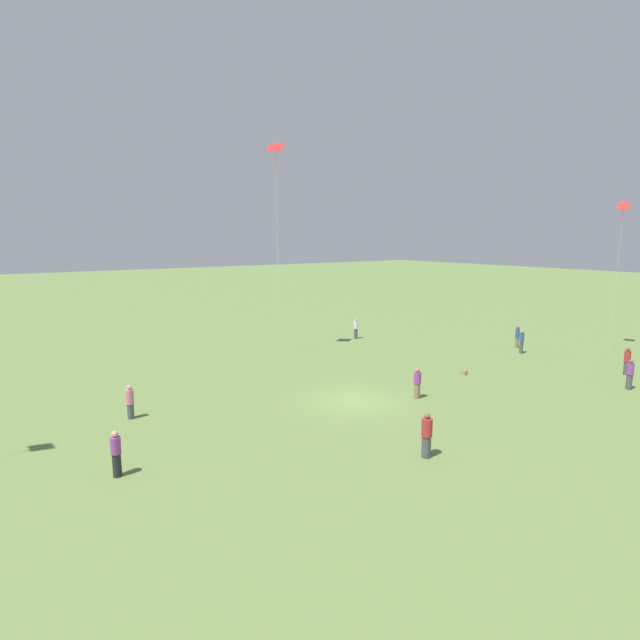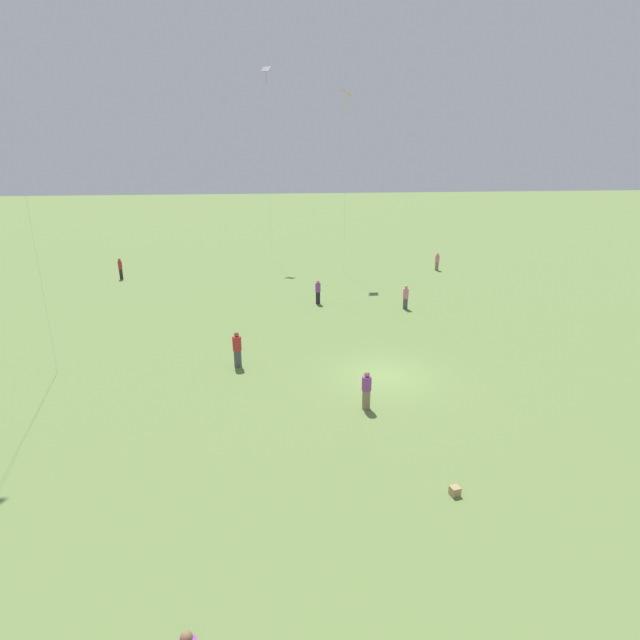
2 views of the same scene
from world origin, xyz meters
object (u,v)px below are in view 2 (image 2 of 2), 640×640
Objects in this scene: person_9 at (406,297)px; kite_1 at (266,83)px; person_5 at (120,269)px; picnic_bag_0 at (455,491)px; person_7 at (237,350)px; kite_5 at (346,103)px; person_1 at (366,390)px; person_2 at (437,262)px; person_3 at (318,292)px.

kite_1 is at bearing 92.24° from person_9.
person_5 is 36.10m from picnic_bag_0.
kite_5 is (19.83, -8.89, 13.38)m from person_7.
kite_5 is 44.39× the size of picnic_bag_0.
person_5 is 21.64m from kite_1.
person_5 reaches higher than person_1.
person_2 is at bearing -29.94° from kite_5.
kite_5 is (9.16, -3.47, 13.41)m from person_3.
kite_5 is at bearing -39.74° from person_3.
person_2 is 13.19m from person_9.
kite_5 is at bearing 20.93° from kite_1.
person_5 is at bearing -1.32° from person_1.
kite_1 is 41.98m from picnic_bag_0.
person_7 is (-20.33, -10.61, 0.00)m from person_5.
kite_5 is at bearing -105.35° from person_7.
kite_1 reaches higher than person_7.
person_5 is at bearing 146.22° from kite_5.
person_7 reaches higher than person_3.
person_5 is at bearing 39.98° from person_3.
person_2 is at bearing -18.76° from picnic_bag_0.
person_3 is (15.84, 0.12, 0.04)m from person_1.
picnic_bag_0 is at bearing -125.57° from kite_5.
person_9 is at bearing -133.77° from person_7.
person_9 is (13.84, -5.80, -0.00)m from person_1.
person_5 reaches higher than picnic_bag_0.
kite_1 reaches higher than kite_5.
person_2 reaches higher than picnic_bag_0.
person_3 is at bearing 176.15° from person_2.
person_3 is 6.25m from person_9.
kite_5 reaches higher than person_7.
person_7 is 25.52m from kite_5.
person_5 reaches higher than person_9.
person_2 is 0.09× the size of kite_1.
person_7 is (-10.68, 5.42, 0.04)m from person_3.
kite_5 reaches higher than picnic_bag_0.
person_3 is 0.10× the size of kite_1.
person_7 is (5.16, 5.54, 0.08)m from person_1.
person_2 is 0.98× the size of person_9.
person_5 reaches higher than person_3.
person_7 is 0.12× the size of kite_5.
person_7 reaches higher than person_2.
person_1 is 0.92× the size of person_7.
person_7 reaches higher than person_9.
person_1 is at bearing -129.96° from kite_5.
person_7 is (-20.20, 17.77, 0.10)m from person_2.
person_9 is 25.85m from kite_1.
person_9 reaches higher than person_2.
kite_5 reaches higher than person_3.
person_2 is 4.85× the size of picnic_bag_0.
picnic_bag_0 is (-31.43, -17.75, -0.78)m from person_5.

